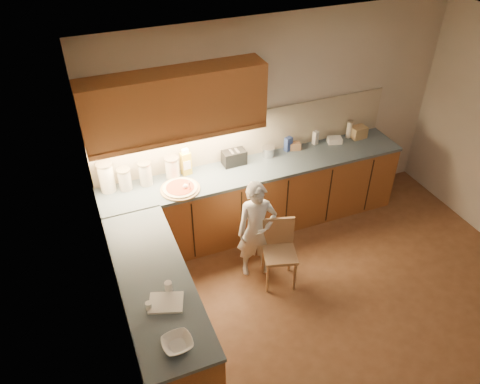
% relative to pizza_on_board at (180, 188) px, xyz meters
% --- Properties ---
extents(room, '(4.54, 4.50, 2.62)m').
position_rel_pizza_on_board_xyz_m(room, '(1.36, -1.59, 0.74)').
color(room, brown).
rests_on(room, ground).
extents(l_counter, '(3.77, 2.62, 0.92)m').
position_rel_pizza_on_board_xyz_m(l_counter, '(0.44, -0.34, -0.48)').
color(l_counter, '#96582B').
rests_on(l_counter, ground).
extents(backsplash, '(3.75, 0.02, 0.58)m').
position_rel_pizza_on_board_xyz_m(backsplash, '(0.98, 0.40, 0.27)').
color(backsplash, '#B8AA8E').
rests_on(backsplash, l_counter).
extents(upper_cabinets, '(1.95, 0.36, 0.73)m').
position_rel_pizza_on_board_xyz_m(upper_cabinets, '(0.08, 0.24, 0.91)').
color(upper_cabinets, '#96582B').
rests_on(upper_cabinets, ground).
extents(pizza_on_board, '(0.44, 0.44, 0.18)m').
position_rel_pizza_on_board_xyz_m(pizza_on_board, '(0.00, 0.00, 0.00)').
color(pizza_on_board, tan).
rests_on(pizza_on_board, l_counter).
extents(child, '(0.49, 0.36, 1.22)m').
position_rel_pizza_on_board_xyz_m(child, '(0.66, -0.62, -0.33)').
color(child, silver).
rests_on(child, ground).
extents(wooden_chair, '(0.44, 0.44, 0.79)m').
position_rel_pizza_on_board_xyz_m(wooden_chair, '(0.85, -0.82, -0.48)').
color(wooden_chair, '#A78158').
rests_on(wooden_chair, ground).
extents(mixing_bowl, '(0.25, 0.25, 0.06)m').
position_rel_pizza_on_board_xyz_m(mixing_bowl, '(-0.59, -1.95, 0.01)').
color(mixing_bowl, white).
rests_on(mixing_bowl, l_counter).
extents(canister_a, '(0.18, 0.18, 0.35)m').
position_rel_pizza_on_board_xyz_m(canister_a, '(-0.74, 0.29, 0.16)').
color(canister_a, white).
rests_on(canister_a, l_counter).
extents(canister_b, '(0.15, 0.15, 0.26)m').
position_rel_pizza_on_board_xyz_m(canister_b, '(-0.55, 0.25, 0.11)').
color(canister_b, silver).
rests_on(canister_b, l_counter).
extents(canister_c, '(0.15, 0.15, 0.29)m').
position_rel_pizza_on_board_xyz_m(canister_c, '(-0.32, 0.26, 0.12)').
color(canister_c, beige).
rests_on(canister_c, l_counter).
extents(canister_d, '(0.17, 0.17, 0.27)m').
position_rel_pizza_on_board_xyz_m(canister_d, '(-0.01, 0.26, 0.12)').
color(canister_d, beige).
rests_on(canister_d, l_counter).
extents(oil_jug, '(0.12, 0.09, 0.33)m').
position_rel_pizza_on_board_xyz_m(oil_jug, '(0.16, 0.28, 0.13)').
color(oil_jug, gold).
rests_on(oil_jug, l_counter).
extents(toaster, '(0.28, 0.17, 0.18)m').
position_rel_pizza_on_board_xyz_m(toaster, '(0.75, 0.27, 0.07)').
color(toaster, black).
rests_on(toaster, l_counter).
extents(steel_pot, '(0.16, 0.16, 0.12)m').
position_rel_pizza_on_board_xyz_m(steel_pot, '(1.21, 0.28, 0.04)').
color(steel_pot, '#BDBCC2').
rests_on(steel_pot, l_counter).
extents(blue_box, '(0.11, 0.09, 0.18)m').
position_rel_pizza_on_board_xyz_m(blue_box, '(1.49, 0.31, 0.07)').
color(blue_box, '#2F448D').
rests_on(blue_box, l_counter).
extents(card_box_a, '(0.15, 0.12, 0.09)m').
position_rel_pizza_on_board_xyz_m(card_box_a, '(1.59, 0.30, 0.03)').
color(card_box_a, '#997252').
rests_on(card_box_a, l_counter).
extents(white_bottle, '(0.07, 0.07, 0.18)m').
position_rel_pizza_on_board_xyz_m(white_bottle, '(1.89, 0.32, 0.07)').
color(white_bottle, silver).
rests_on(white_bottle, l_counter).
extents(flat_pack, '(0.21, 0.17, 0.07)m').
position_rel_pizza_on_board_xyz_m(flat_pack, '(2.14, 0.26, 0.02)').
color(flat_pack, silver).
rests_on(flat_pack, l_counter).
extents(tall_jar, '(0.08, 0.08, 0.24)m').
position_rel_pizza_on_board_xyz_m(tall_jar, '(2.38, 0.31, 0.10)').
color(tall_jar, white).
rests_on(tall_jar, l_counter).
extents(card_box_b, '(0.20, 0.16, 0.15)m').
position_rel_pizza_on_board_xyz_m(card_box_b, '(2.50, 0.26, 0.06)').
color(card_box_b, tan).
rests_on(card_box_b, l_counter).
extents(dough_cloth, '(0.34, 0.30, 0.02)m').
position_rel_pizza_on_board_xyz_m(dough_cloth, '(-0.57, -1.51, -0.01)').
color(dough_cloth, white).
rests_on(dough_cloth, l_counter).
extents(spice_jar_a, '(0.06, 0.06, 0.07)m').
position_rel_pizza_on_board_xyz_m(spice_jar_a, '(-0.71, -1.51, 0.02)').
color(spice_jar_a, white).
rests_on(spice_jar_a, l_counter).
extents(spice_jar_b, '(0.07, 0.07, 0.09)m').
position_rel_pizza_on_board_xyz_m(spice_jar_b, '(-0.50, -1.37, 0.02)').
color(spice_jar_b, silver).
rests_on(spice_jar_b, l_counter).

